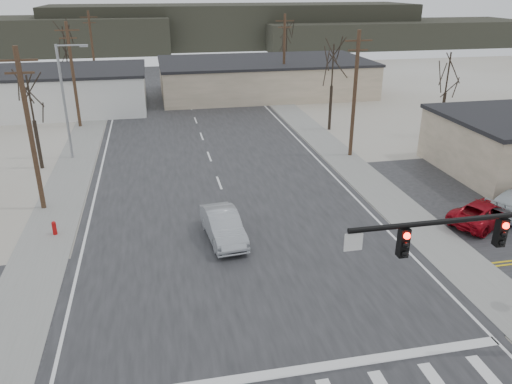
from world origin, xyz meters
The scene contains 25 objects.
ground centered at (0.00, 0.00, 0.00)m, with size 140.00×140.00×0.00m, color silver.
main_road centered at (0.00, 15.00, 0.02)m, with size 18.00×110.00×0.05m, color black.
cross_road centered at (0.00, 0.00, 0.02)m, with size 90.00×10.00×0.04m, color black.
sidewalk_left centered at (-10.60, 20.00, 0.03)m, with size 3.00×90.00×0.06m, color gray.
sidewalk_right centered at (10.60, 20.00, 0.03)m, with size 3.00×90.00×0.06m, color gray.
fire_hydrant centered at (-10.20, 8.00, 0.45)m, with size 0.24×0.24×0.87m.
building_left_far centered at (-16.00, 40.00, 2.26)m, with size 22.30×12.30×4.50m.
building_right_far centered at (10.00, 44.00, 2.15)m, with size 26.30×14.30×4.30m.
upole_left_b centered at (-11.50, 12.00, 5.22)m, with size 2.20×0.30×10.00m.
upole_left_c centered at (-11.50, 32.00, 5.22)m, with size 2.20×0.30×10.00m.
upole_left_d centered at (-11.50, 52.00, 5.22)m, with size 2.20×0.30×10.00m.
upole_right_a centered at (11.50, 18.00, 5.22)m, with size 2.20×0.30×10.00m.
upole_right_b centered at (11.50, 40.00, 5.22)m, with size 2.20×0.30×10.00m.
streetlight_main centered at (-10.80, 22.00, 5.09)m, with size 2.40×0.25×9.00m.
tree_left_near centered at (-13.00, 20.00, 5.23)m, with size 3.30×3.30×7.35m.
tree_right_mid centered at (12.50, 26.00, 5.93)m, with size 3.74×3.74×8.33m.
tree_left_far centered at (-14.00, 46.00, 6.28)m, with size 3.96×3.96×8.82m.
tree_right_far centered at (15.00, 52.00, 5.58)m, with size 3.52×3.52×7.84m.
tree_lot centered at (22.00, 22.00, 5.58)m, with size 3.52×3.52×7.84m.
hill_center centered at (15.00, 96.00, 4.50)m, with size 80.00×18.00×9.00m, color #333026.
hill_right centered at (50.00, 90.00, 2.75)m, with size 60.00×18.00×5.50m, color #333026.
sedan_crossing centered at (-0.91, 5.53, 0.86)m, with size 1.71×4.92×1.62m, color #91949A.
car_far_a centered at (3.96, 40.97, 0.77)m, with size 2.03×5.00×1.45m, color black.
car_far_b centered at (-0.22, 60.45, 0.81)m, with size 1.81×4.49×1.53m, color black.
car_parked_red centered at (14.47, 4.34, 0.73)m, with size 2.29×4.97×1.38m, color maroon.
Camera 1 is at (-4.14, -18.97, 13.22)m, focal length 35.00 mm.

